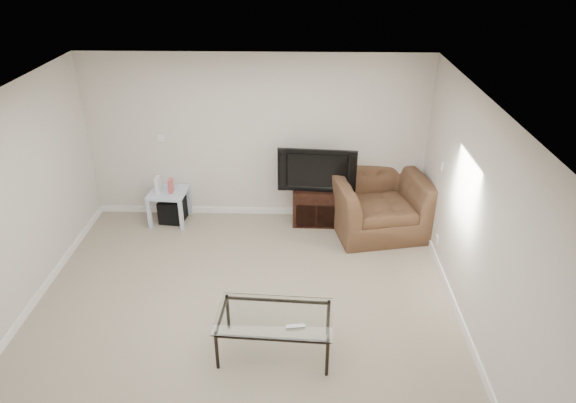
{
  "coord_description": "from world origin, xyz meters",
  "views": [
    {
      "loc": [
        0.65,
        -4.56,
        3.95
      ],
      "look_at": [
        0.5,
        1.2,
        0.9
      ],
      "focal_mm": 32.0,
      "sensor_mm": 36.0,
      "label": 1
    }
  ],
  "objects_px": {
    "tv_stand": "(316,204)",
    "recliner": "(379,195)",
    "side_table": "(170,206)",
    "coffee_table": "(275,333)",
    "television": "(317,168)",
    "subwoofer": "(173,210)"
  },
  "relations": [
    {
      "from": "television",
      "to": "tv_stand",
      "type": "bearing_deg",
      "value": 93.35
    },
    {
      "from": "subwoofer",
      "to": "tv_stand",
      "type": "bearing_deg",
      "value": 1.07
    },
    {
      "from": "side_table",
      "to": "tv_stand",
      "type": "bearing_deg",
      "value": 1.56
    },
    {
      "from": "tv_stand",
      "to": "recliner",
      "type": "height_order",
      "value": "recliner"
    },
    {
      "from": "tv_stand",
      "to": "side_table",
      "type": "distance_m",
      "value": 2.22
    },
    {
      "from": "tv_stand",
      "to": "television",
      "type": "bearing_deg",
      "value": -90.0
    },
    {
      "from": "television",
      "to": "recliner",
      "type": "xyz_separation_m",
      "value": [
        0.89,
        -0.2,
        -0.33
      ]
    },
    {
      "from": "tv_stand",
      "to": "coffee_table",
      "type": "xyz_separation_m",
      "value": [
        -0.49,
        -2.77,
        -0.06
      ]
    },
    {
      "from": "tv_stand",
      "to": "television",
      "type": "distance_m",
      "value": 0.62
    },
    {
      "from": "recliner",
      "to": "coffee_table",
      "type": "relative_size",
      "value": 1.11
    },
    {
      "from": "television",
      "to": "side_table",
      "type": "xyz_separation_m",
      "value": [
        -2.22,
        -0.03,
        -0.65
      ]
    },
    {
      "from": "tv_stand",
      "to": "recliner",
      "type": "relative_size",
      "value": 0.53
    },
    {
      "from": "television",
      "to": "side_table",
      "type": "height_order",
      "value": "television"
    },
    {
      "from": "side_table",
      "to": "coffee_table",
      "type": "height_order",
      "value": "side_table"
    },
    {
      "from": "side_table",
      "to": "coffee_table",
      "type": "relative_size",
      "value": 0.45
    },
    {
      "from": "television",
      "to": "subwoofer",
      "type": "xyz_separation_m",
      "value": [
        -2.19,
        -0.01,
        -0.72
      ]
    },
    {
      "from": "subwoofer",
      "to": "side_table",
      "type": "bearing_deg",
      "value": -149.21
    },
    {
      "from": "recliner",
      "to": "side_table",
      "type": "bearing_deg",
      "value": 165.4
    },
    {
      "from": "recliner",
      "to": "subwoofer",
      "type": "bearing_deg",
      "value": 165.01
    },
    {
      "from": "tv_stand",
      "to": "side_table",
      "type": "relative_size",
      "value": 1.31
    },
    {
      "from": "subwoofer",
      "to": "recliner",
      "type": "height_order",
      "value": "recliner"
    },
    {
      "from": "side_table",
      "to": "recliner",
      "type": "distance_m",
      "value": 3.13
    }
  ]
}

